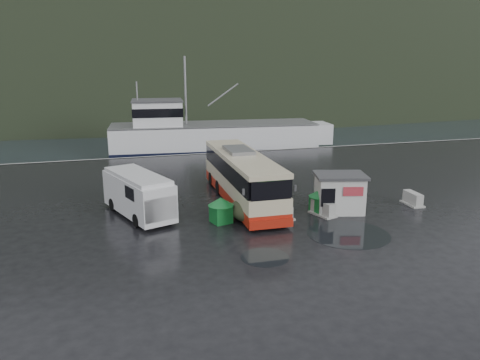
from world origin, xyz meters
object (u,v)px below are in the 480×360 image
object	(u,v)px
waste_bin_left	(221,222)
waste_bin_right	(320,212)
fishing_trawler	(214,141)
jersey_barrier_a	(283,218)
coach_bus	(242,201)
dome_tent	(250,221)
white_van	(139,215)
ticket_kiosk	(338,211)
jersey_barrier_b	(323,215)
jersey_barrier_c	(412,205)

from	to	relation	value
waste_bin_left	waste_bin_right	xyz separation A→B (m)	(6.34, 0.14, 0.00)
waste_bin_left	fishing_trawler	world-z (taller)	fishing_trawler
jersey_barrier_a	fishing_trawler	size ratio (longest dim) A/B	0.06
coach_bus	dome_tent	bearing A→B (deg)	-98.84
fishing_trawler	white_van	bearing A→B (deg)	-107.41
waste_bin_right	ticket_kiosk	size ratio (longest dim) A/B	0.49
jersey_barrier_b	jersey_barrier_a	bearing A→B (deg)	175.01
jersey_barrier_b	waste_bin_right	bearing A→B (deg)	80.97
jersey_barrier_a	waste_bin_right	bearing A→B (deg)	7.12
waste_bin_left	dome_tent	bearing A→B (deg)	-6.08
dome_tent	jersey_barrier_c	xyz separation A→B (m)	(11.09, 0.07, 0.00)
waste_bin_right	fishing_trawler	size ratio (longest dim) A/B	0.05
jersey_barrier_b	coach_bus	bearing A→B (deg)	132.92
waste_bin_left	fishing_trawler	distance (m)	28.13
white_van	fishing_trawler	world-z (taller)	fishing_trawler
fishing_trawler	waste_bin_left	bearing A→B (deg)	-96.92
coach_bus	jersey_barrier_b	distance (m)	5.69
jersey_barrier_c	fishing_trawler	xyz separation A→B (m)	(-6.88, 27.61, 0.00)
white_van	dome_tent	bearing A→B (deg)	-43.79
coach_bus	ticket_kiosk	size ratio (longest dim) A/B	3.95
white_van	jersey_barrier_b	xyz separation A→B (m)	(10.72, -3.00, 0.00)
white_van	ticket_kiosk	bearing A→B (deg)	-31.93
ticket_kiosk	jersey_barrier_c	xyz separation A→B (m)	(5.27, -0.08, 0.00)
waste_bin_left	waste_bin_right	size ratio (longest dim) A/B	1.01
dome_tent	waste_bin_right	bearing A→B (deg)	3.90
white_van	jersey_barrier_a	size ratio (longest dim) A/B	3.87
fishing_trawler	waste_bin_right	bearing A→B (deg)	-83.90
jersey_barrier_a	jersey_barrier_c	bearing A→B (deg)	0.52
coach_bus	dome_tent	xyz separation A→B (m)	(-0.68, -3.94, 0.00)
coach_bus	waste_bin_left	distance (m)	4.45
jersey_barrier_a	jersey_barrier_c	distance (m)	9.06
waste_bin_left	white_van	bearing A→B (deg)	149.92
waste_bin_left	dome_tent	distance (m)	1.71
jersey_barrier_b	fishing_trawler	distance (m)	27.91
jersey_barrier_a	fishing_trawler	xyz separation A→B (m)	(2.18, 27.69, 0.00)
coach_bus	jersey_barrier_a	bearing A→B (deg)	-70.07
jersey_barrier_a	jersey_barrier_b	xyz separation A→B (m)	(2.52, -0.22, 0.00)
jersey_barrier_c	fishing_trawler	world-z (taller)	fishing_trawler
waste_bin_left	jersey_barrier_c	xyz separation A→B (m)	(12.79, -0.11, 0.00)
ticket_kiosk	waste_bin_right	bearing A→B (deg)	-173.52
waste_bin_left	jersey_barrier_c	bearing A→B (deg)	-0.48
waste_bin_right	jersey_barrier_b	world-z (taller)	waste_bin_right
waste_bin_left	jersey_barrier_b	distance (m)	6.26
waste_bin_left	jersey_barrier_a	bearing A→B (deg)	-2.90
waste_bin_right	jersey_barrier_b	xyz separation A→B (m)	(-0.09, -0.54, 0.00)
coach_bus	jersey_barrier_c	bearing A→B (deg)	-19.45
waste_bin_right	jersey_barrier_c	bearing A→B (deg)	-2.15
jersey_barrier_a	waste_bin_left	bearing A→B (deg)	177.10
waste_bin_right	jersey_barrier_b	size ratio (longest dim) A/B	0.86
jersey_barrier_a	jersey_barrier_b	bearing A→B (deg)	-4.99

